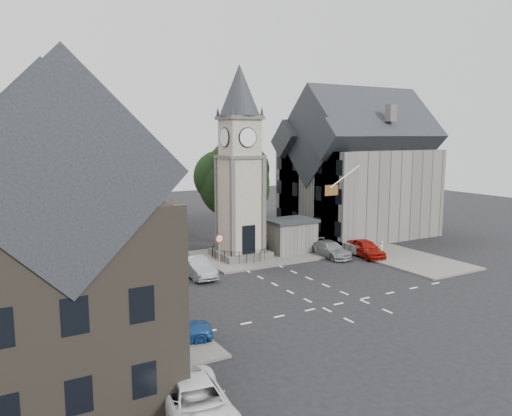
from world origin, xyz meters
TOP-DOWN VIEW (x-y plane):
  - ground at (0.00, 0.00)m, footprint 120.00×120.00m
  - pavement_west at (-12.50, 6.00)m, footprint 6.00×30.00m
  - pavement_east at (12.00, 8.00)m, footprint 6.00×26.00m
  - central_island at (1.50, 8.00)m, footprint 10.00×8.00m
  - road_markings at (0.00, -5.50)m, footprint 20.00×8.00m
  - clock_tower at (0.00, 7.99)m, footprint 4.86×4.86m
  - stone_shelter at (4.80, 7.50)m, footprint 4.30×3.30m
  - town_tree at (2.00, 13.00)m, footprint 7.20×7.20m
  - warning_sign_post at (-3.20, 5.43)m, footprint 0.70×0.19m
  - terrace_pink at (-15.50, 16.00)m, footprint 8.10×7.60m
  - terrace_cream at (-15.50, 8.00)m, footprint 8.10×7.60m
  - terrace_tudor at (-15.50, 0.00)m, footprint 8.10×7.60m
  - building_sw_stone at (-17.00, -9.00)m, footprint 8.60×7.60m
  - backdrop_west at (-12.00, 28.00)m, footprint 20.00×10.00m
  - east_building at (15.59, 11.00)m, footprint 14.40×11.40m
  - east_boundary_wall at (9.20, 10.00)m, footprint 0.40×16.00m
  - flagpole at (8.00, 4.00)m, footprint 3.68×0.10m
  - car_west_blue at (-11.50, -6.00)m, footprint 4.69×2.64m
  - car_west_silver at (-11.50, 2.47)m, footprint 4.45×3.57m
  - car_west_grey at (-9.64, 4.50)m, footprint 5.14×4.43m
  - car_island_silver at (-5.50, 4.50)m, footprint 1.64×4.53m
  - car_island_east at (7.00, 4.50)m, footprint 2.03×4.69m
  - car_east_red at (9.72, 3.00)m, footprint 2.62×4.68m
  - van_sw_white at (-13.00, -13.06)m, footprint 3.08×5.40m
  - pedestrian at (10.53, 2.00)m, footprint 0.60×0.45m

SIDE VIEW (x-z plane):
  - ground at x=0.00m, z-range 0.00..0.00m
  - road_markings at x=0.00m, z-range 0.00..0.01m
  - pavement_west at x=-12.50m, z-range 0.00..0.14m
  - pavement_east at x=12.00m, z-range 0.00..0.14m
  - central_island at x=1.50m, z-range 0.00..0.16m
  - east_boundary_wall at x=9.20m, z-range 0.00..0.90m
  - car_west_grey at x=-9.64m, z-range 0.00..1.31m
  - car_island_east at x=7.00m, z-range 0.00..1.34m
  - car_west_silver at x=-11.50m, z-range 0.00..1.42m
  - van_sw_white at x=-13.00m, z-range 0.00..1.42m
  - car_island_silver at x=-5.50m, z-range 0.00..1.48m
  - pedestrian at x=10.53m, z-range 0.00..1.49m
  - car_east_red at x=9.72m, z-range 0.00..1.50m
  - car_west_blue at x=-11.50m, z-range 0.00..1.51m
  - stone_shelter at x=4.80m, z-range 0.01..3.09m
  - warning_sign_post at x=-3.20m, z-range 0.60..3.45m
  - backdrop_west at x=-12.00m, z-range 0.00..8.00m
  - building_sw_stone at x=-17.00m, z-range 0.15..10.55m
  - terrace_tudor at x=-15.50m, z-range 0.19..12.19m
  - east_building at x=15.59m, z-range -0.04..12.56m
  - terrace_pink at x=-15.50m, z-range 0.18..12.98m
  - terrace_cream at x=-15.50m, z-range 0.18..12.98m
  - town_tree at x=2.00m, z-range 1.57..12.37m
  - flagpole at x=8.00m, z-range 5.63..8.37m
  - clock_tower at x=0.00m, z-range 0.00..16.25m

